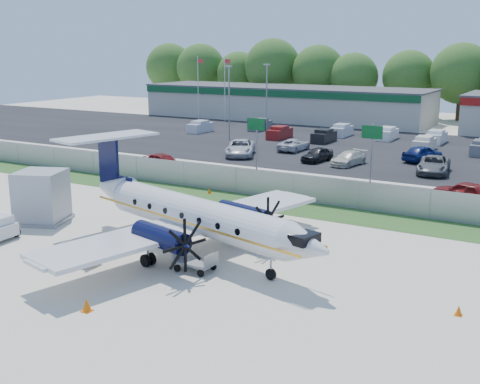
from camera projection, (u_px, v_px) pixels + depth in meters
The scene contains 29 objects.
ground at pixel (186, 254), 33.26m from camera, with size 170.00×170.00×0.00m, color beige.
grass_verge at pixel (281, 206), 43.37m from camera, with size 170.00×4.00×0.02m, color #2D561E.
access_road at pixel (319, 187), 49.27m from camera, with size 170.00×8.00×0.02m, color black.
parking_lot at pixel (392, 151), 66.96m from camera, with size 170.00×32.00×0.02m, color black.
perimeter_fence at pixel (294, 187), 44.82m from camera, with size 120.00×0.06×1.99m.
building_west at pixel (285, 103), 96.53m from camera, with size 46.40×12.40×5.24m.
sign_left at pixel (256, 132), 55.61m from camera, with size 1.80×0.26×5.00m.
sign_mid at pixel (372, 140), 50.26m from camera, with size 1.80×0.26×5.00m.
flagpole_west at pixel (198, 84), 95.75m from camera, with size 1.06×0.12×10.00m.
flagpole_east at pixel (225, 85), 93.32m from camera, with size 1.06×0.12×10.00m.
light_pole_nw at pixel (229, 98), 73.78m from camera, with size 0.90×0.35×9.09m.
light_pole_sw at pixel (267, 93), 82.21m from camera, with size 0.90×0.35×9.09m.
tree_line at pixel (453, 120), 95.61m from camera, with size 112.00×6.00×14.00m, color #2E591A, non-canonical shape.
aircraft at pixel (192, 214), 33.00m from camera, with size 18.92×18.50×5.77m.
baggage_cart_near at pixel (79, 254), 31.81m from camera, with size 2.00×1.24×1.04m.
baggage_cart_far at pixel (195, 261), 30.66m from camera, with size 2.08×1.29×1.08m.
service_container at pixel (42, 198), 39.15m from camera, with size 3.95×3.95×3.39m.
cone_nose at pixel (459, 311), 25.58m from camera, with size 0.33×0.33×0.46m.
cone_port_wing at pixel (87, 305), 25.96m from camera, with size 0.43×0.43×0.61m.
cone_starboard_wing at pixel (209, 191), 47.12m from camera, with size 0.34×0.34×0.48m.
road_car_west at pixel (164, 171), 56.01m from camera, with size 1.93×4.80×1.64m, color maroon.
road_car_mid at pixel (464, 203), 44.38m from camera, with size 1.91×4.75×1.62m, color maroon.
parked_car_a at pixel (240, 156), 63.87m from camera, with size 2.82×6.11×1.70m, color silver.
parked_car_b at pixel (317, 162), 60.54m from camera, with size 1.70×4.23×1.44m, color black.
parked_car_c at pixel (348, 165), 58.65m from camera, with size 1.88×4.62×1.34m, color beige.
parked_car_d at pixel (433, 173), 54.82m from camera, with size 2.64×5.74×1.59m, color #595B5E.
parked_car_f at pixel (294, 151), 66.97m from camera, with size 2.24×4.85×1.35m, color silver.
parked_car_g at pixel (422, 162), 60.56m from camera, with size 1.95×4.84×1.65m, color navy.
far_parking_rows at pixel (404, 145), 71.18m from camera, with size 56.00×10.00×1.60m, color gray, non-canonical shape.
Camera 1 is at (18.36, -25.83, 11.08)m, focal length 45.00 mm.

